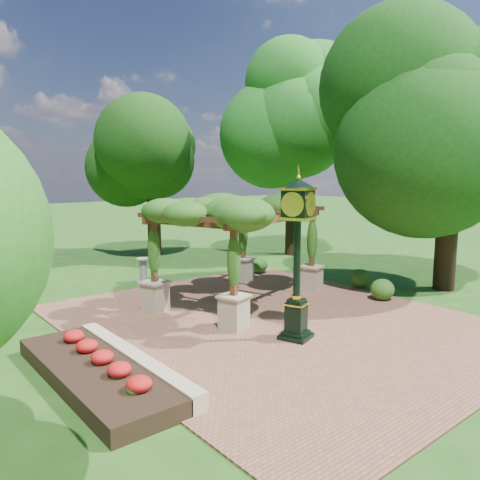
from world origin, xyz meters
TOP-DOWN VIEW (x-y plane):
  - ground at (0.00, 0.00)m, footprint 120.00×120.00m
  - brick_plaza at (0.00, 1.00)m, footprint 10.00×12.00m
  - border_wall at (-4.60, 0.50)m, footprint 0.35×5.00m
  - flower_bed at (-5.50, 0.50)m, footprint 1.50×5.00m
  - pedestal_clock at (-0.55, -0.41)m, footprint 1.04×1.04m
  - pergola at (0.62, 3.29)m, footprint 6.40×4.97m
  - sundial at (-0.53, 7.75)m, footprint 0.68×0.68m
  - shrub_front at (4.34, 0.33)m, footprint 0.89×0.89m
  - shrub_mid at (5.15, 1.80)m, footprint 0.93×0.93m
  - shrub_back at (4.00, 6.12)m, footprint 0.80×0.80m
  - tree_north at (3.09, 13.33)m, footprint 4.69×4.69m
  - tree_east_far at (8.59, 8.57)m, footprint 5.01×5.01m
  - tree_east_near at (7.49, -0.16)m, footprint 5.59×5.59m

SIDE VIEW (x-z plane):
  - ground at x=0.00m, z-range 0.00..0.00m
  - brick_plaza at x=0.00m, z-range 0.00..0.04m
  - flower_bed at x=-5.50m, z-range 0.00..0.36m
  - border_wall at x=-4.60m, z-range 0.00..0.40m
  - shrub_back at x=4.00m, z-range 0.04..0.73m
  - shrub_mid at x=5.15m, z-range 0.04..0.73m
  - shrub_front at x=4.34m, z-range 0.04..0.74m
  - sundial at x=-0.53m, z-range -0.06..0.90m
  - pedestal_clock at x=-0.55m, z-range 0.41..4.53m
  - pergola at x=0.62m, z-range 1.14..4.68m
  - tree_north at x=3.09m, z-range 1.49..9.48m
  - tree_east_near at x=7.49m, z-range 1.63..10.31m
  - tree_east_far at x=8.59m, z-range 1.91..12.18m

